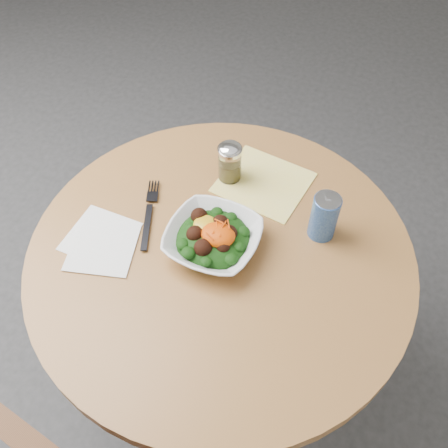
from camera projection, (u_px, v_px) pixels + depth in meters
name	position (u px, v px, depth m)	size (l,w,h in m)	color
ground	(222.00, 374.00, 1.74)	(6.00, 6.00, 0.00)	#2D2D2F
table	(221.00, 293.00, 1.31)	(0.90, 0.90, 0.75)	black
cloth_napkin	(264.00, 182.00, 1.29)	(0.22, 0.20, 0.00)	yellow
paper_napkins	(102.00, 242.00, 1.17)	(0.19, 0.20, 0.00)	white
salad_bowl	(213.00, 238.00, 1.14)	(0.22, 0.22, 0.08)	silver
fork	(149.00, 212.00, 1.22)	(0.09, 0.22, 0.00)	black
spice_shaker	(230.00, 162.00, 1.26)	(0.06, 0.06, 0.11)	silver
beverage_can	(324.00, 216.00, 1.14)	(0.06, 0.06, 0.12)	navy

